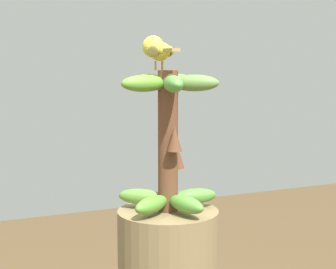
# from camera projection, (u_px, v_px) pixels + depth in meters

# --- Properties ---
(banana_bunch) EXTENTS (0.25, 0.26, 0.34)m
(banana_bunch) POSITION_uv_depth(u_px,v_px,m) (168.00, 142.00, 1.39)
(banana_bunch) COLOR brown
(banana_bunch) RESTS_ON banana_tree
(perched_bird) EXTENTS (0.05, 0.18, 0.08)m
(perched_bird) POSITION_uv_depth(u_px,v_px,m) (157.00, 49.00, 1.41)
(perched_bird) COLOR #C68933
(perched_bird) RESTS_ON banana_bunch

